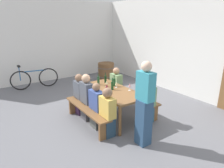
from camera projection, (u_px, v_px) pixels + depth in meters
ground_plane at (112, 117)px, 5.28m from camera, size 24.00×24.00×0.00m
back_wall at (190, 47)px, 6.42m from camera, size 14.00×0.20×3.20m
side_wall at (52, 41)px, 8.20m from camera, size 0.20×6.44×3.20m
tasting_table at (112, 93)px, 5.08m from camera, size 1.83×0.85×0.75m
bench_near at (87, 111)px, 4.78m from camera, size 1.73×0.30×0.45m
bench_far at (134, 98)px, 5.57m from camera, size 1.73×0.30×0.45m
wine_bottle_0 at (112, 85)px, 5.03m from camera, size 0.06×0.06×0.31m
wine_bottle_1 at (114, 82)px, 5.30m from camera, size 0.07×0.07×0.29m
wine_bottle_2 at (98, 80)px, 5.41m from camera, size 0.06×0.06×0.32m
wine_bottle_3 at (105, 79)px, 5.57m from camera, size 0.06×0.06×0.30m
wine_glass_0 at (107, 86)px, 4.94m from camera, size 0.06×0.06×0.17m
wine_glass_1 at (130, 85)px, 4.96m from camera, size 0.06×0.06×0.19m
wine_glass_2 at (107, 83)px, 5.25m from camera, size 0.07×0.07×0.16m
wine_glass_3 at (116, 84)px, 5.19m from camera, size 0.07×0.07×0.15m
seated_guest_near_0 at (80, 95)px, 5.33m from camera, size 0.37×0.24×1.10m
seated_guest_near_1 at (87, 98)px, 5.01m from camera, size 0.39×0.24×1.18m
seated_guest_near_2 at (97, 107)px, 4.64m from camera, size 0.41×0.24×1.08m
seated_guest_near_3 at (107, 113)px, 4.28m from camera, size 0.38×0.24×1.10m
seated_guest_far_0 at (116, 87)px, 5.92m from camera, size 0.37×0.24×1.12m
seated_guest_far_1 at (147, 101)px, 4.90m from camera, size 0.40×0.24×1.13m
standing_host at (144, 106)px, 3.89m from camera, size 0.34×0.24×1.71m
wine_barrel at (106, 72)px, 8.41m from camera, size 0.70×0.70×0.73m
parked_bicycle_0 at (35, 78)px, 7.39m from camera, size 0.32×1.66×0.90m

